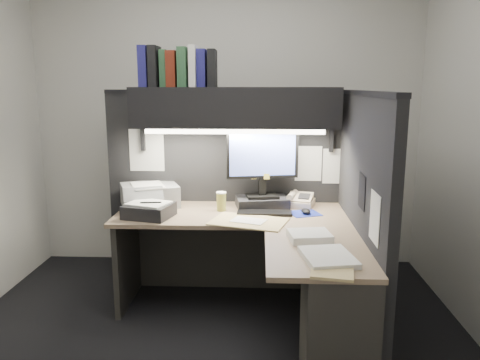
# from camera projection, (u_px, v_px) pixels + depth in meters

# --- Properties ---
(floor) EXTENTS (3.50, 3.50, 0.00)m
(floor) POSITION_uv_depth(u_px,v_px,m) (211.00, 342.00, 3.09)
(floor) COLOR black
(floor) RESTS_ON ground
(wall_back) EXTENTS (3.50, 0.04, 2.70)m
(wall_back) POSITION_uv_depth(u_px,v_px,m) (226.00, 120.00, 4.29)
(wall_back) COLOR silver
(wall_back) RESTS_ON floor
(wall_front) EXTENTS (3.50, 0.04, 2.70)m
(wall_front) POSITION_uv_depth(u_px,v_px,m) (151.00, 195.00, 1.35)
(wall_front) COLOR silver
(wall_front) RESTS_ON floor
(partition_back) EXTENTS (1.90, 0.06, 1.60)m
(partition_back) POSITION_uv_depth(u_px,v_px,m) (225.00, 192.00, 3.84)
(partition_back) COLOR black
(partition_back) RESTS_ON floor
(partition_right) EXTENTS (0.06, 1.50, 1.60)m
(partition_right) POSITION_uv_depth(u_px,v_px,m) (361.00, 219.00, 3.06)
(partition_right) COLOR black
(partition_right) RESTS_ON floor
(desk) EXTENTS (1.70, 1.53, 0.73)m
(desk) POSITION_uv_depth(u_px,v_px,m) (276.00, 280.00, 2.98)
(desk) COLOR #876A56
(desk) RESTS_ON floor
(overhead_shelf) EXTENTS (1.55, 0.34, 0.30)m
(overhead_shelf) POSITION_uv_depth(u_px,v_px,m) (235.00, 107.00, 3.52)
(overhead_shelf) COLOR black
(overhead_shelf) RESTS_ON partition_back
(task_light_tube) EXTENTS (1.32, 0.04, 0.04)m
(task_light_tube) POSITION_uv_depth(u_px,v_px,m) (234.00, 132.00, 3.42)
(task_light_tube) COLOR white
(task_light_tube) RESTS_ON overhead_shelf
(monitor) EXTENTS (0.55, 0.31, 0.60)m
(monitor) POSITION_uv_depth(u_px,v_px,m) (262.00, 177.00, 3.60)
(monitor) COLOR black
(monitor) RESTS_ON desk
(keyboard) EXTENTS (0.41, 0.15, 0.02)m
(keyboard) POSITION_uv_depth(u_px,v_px,m) (265.00, 213.00, 3.45)
(keyboard) COLOR black
(keyboard) RESTS_ON desk
(mousepad) EXTENTS (0.27, 0.25, 0.00)m
(mousepad) POSITION_uv_depth(u_px,v_px,m) (304.00, 213.00, 3.46)
(mousepad) COLOR navy
(mousepad) RESTS_ON desk
(mouse) EXTENTS (0.08, 0.11, 0.04)m
(mouse) POSITION_uv_depth(u_px,v_px,m) (306.00, 211.00, 3.44)
(mouse) COLOR black
(mouse) RESTS_ON mousepad
(telephone) EXTENTS (0.26, 0.26, 0.08)m
(telephone) POSITION_uv_depth(u_px,v_px,m) (300.00, 201.00, 3.66)
(telephone) COLOR #B9A78E
(telephone) RESTS_ON desk
(coffee_cup) EXTENTS (0.08, 0.08, 0.13)m
(coffee_cup) POSITION_uv_depth(u_px,v_px,m) (221.00, 202.00, 3.53)
(coffee_cup) COLOR #A89943
(coffee_cup) RESTS_ON desk
(printer) EXTENTS (0.52, 0.49, 0.17)m
(printer) POSITION_uv_depth(u_px,v_px,m) (150.00, 195.00, 3.68)
(printer) COLOR gray
(printer) RESTS_ON desk
(notebook_stack) EXTENTS (0.38, 0.34, 0.10)m
(notebook_stack) POSITION_uv_depth(u_px,v_px,m) (149.00, 211.00, 3.36)
(notebook_stack) COLOR black
(notebook_stack) RESTS_ON desk
(open_folder) EXTENTS (0.58, 0.47, 0.01)m
(open_folder) POSITION_uv_depth(u_px,v_px,m) (249.00, 221.00, 3.25)
(open_folder) COLOR tan
(open_folder) RESTS_ON desk
(paper_stack_a) EXTENTS (0.28, 0.24, 0.05)m
(paper_stack_a) POSITION_uv_depth(u_px,v_px,m) (310.00, 236.00, 2.87)
(paper_stack_a) COLOR white
(paper_stack_a) RESTS_ON desk
(paper_stack_b) EXTENTS (0.31, 0.36, 0.03)m
(paper_stack_b) POSITION_uv_depth(u_px,v_px,m) (328.00, 257.00, 2.54)
(paper_stack_b) COLOR white
(paper_stack_b) RESTS_ON desk
(manila_stack) EXTENTS (0.26, 0.30, 0.02)m
(manila_stack) POSITION_uv_depth(u_px,v_px,m) (332.00, 269.00, 2.39)
(manila_stack) COLOR tan
(manila_stack) RESTS_ON desk
(binder_row) EXTENTS (0.57, 0.26, 0.30)m
(binder_row) POSITION_uv_depth(u_px,v_px,m) (178.00, 68.00, 3.48)
(binder_row) COLOR navy
(binder_row) RESTS_ON overhead_shelf
(pinned_papers) EXTENTS (1.76, 1.31, 0.51)m
(pinned_papers) POSITION_uv_depth(u_px,v_px,m) (275.00, 170.00, 3.41)
(pinned_papers) COLOR white
(pinned_papers) RESTS_ON partition_back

